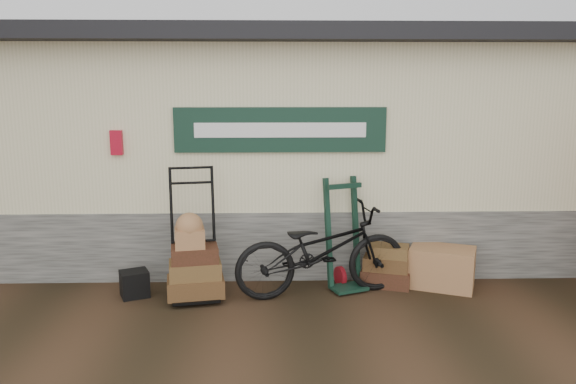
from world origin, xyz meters
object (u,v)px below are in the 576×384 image
object	(u,v)px
porter_trolley	(193,232)
suitcase_stack	(386,265)
green_barrow	(344,234)
bicycle	(322,246)
wicker_hamper	(442,267)
black_trunk	(135,284)

from	to	relation	value
porter_trolley	suitcase_stack	bearing A→B (deg)	-3.15
green_barrow	bicycle	xyz separation A→B (m)	(-0.29, -0.22, -0.08)
suitcase_stack	bicycle	distance (m)	0.95
porter_trolley	green_barrow	world-z (taller)	porter_trolley
porter_trolley	suitcase_stack	distance (m)	2.43
green_barrow	bicycle	world-z (taller)	green_barrow
suitcase_stack	green_barrow	bearing A→B (deg)	-172.54
wicker_hamper	bicycle	world-z (taller)	bicycle
porter_trolley	black_trunk	bearing A→B (deg)	171.09
porter_trolley	black_trunk	world-z (taller)	porter_trolley
wicker_hamper	suitcase_stack	bearing A→B (deg)	174.32
suitcase_stack	black_trunk	xyz separation A→B (m)	(-3.08, -0.29, -0.11)
bicycle	black_trunk	bearing A→B (deg)	78.24
green_barrow	suitcase_stack	size ratio (longest dim) A/B	2.28
green_barrow	suitcase_stack	world-z (taller)	green_barrow
green_barrow	suitcase_stack	distance (m)	0.70
suitcase_stack	bicycle	world-z (taller)	bicycle
suitcase_stack	black_trunk	world-z (taller)	suitcase_stack
porter_trolley	suitcase_stack	size ratio (longest dim) A/B	2.61
black_trunk	porter_trolley	bearing A→B (deg)	1.03
green_barrow	black_trunk	world-z (taller)	green_barrow
black_trunk	green_barrow	bearing A→B (deg)	5.02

